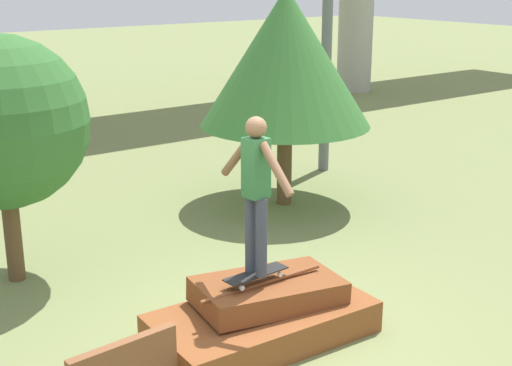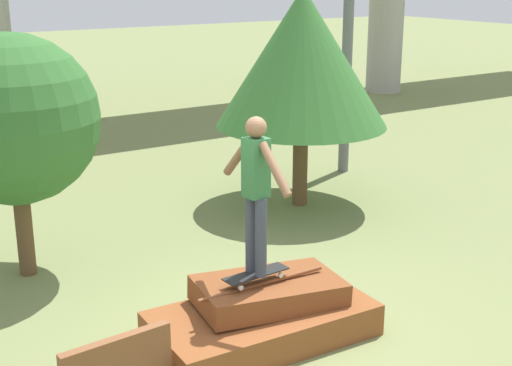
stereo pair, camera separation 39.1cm
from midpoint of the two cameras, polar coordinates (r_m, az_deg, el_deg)
ground_plane at (r=7.80m, az=1.98°, el=-12.33°), size 80.00×80.00×0.00m
scrap_pile at (r=7.71m, az=2.13°, el=-10.53°), size 2.38×1.30×0.66m
skateboard at (r=7.49m, az=1.51°, el=-7.34°), size 0.75×0.25×0.09m
skater at (r=7.15m, az=1.56°, el=-0.18°), size 0.23×1.09×1.66m
tree_behind_left at (r=9.12m, az=-17.69°, el=4.82°), size 2.11×2.11×3.09m
tree_behind_right at (r=11.48m, az=4.70°, el=9.91°), size 2.77×2.77×3.54m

